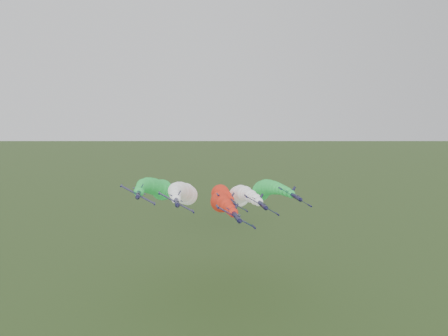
{
  "coord_description": "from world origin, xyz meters",
  "views": [
    {
      "loc": [
        -8.81,
        -93.21,
        67.29
      ],
      "look_at": [
        7.12,
        11.56,
        53.52
      ],
      "focal_mm": 35.0,
      "sensor_mm": 36.0,
      "label": 1
    }
  ],
  "objects_px": {
    "jet_outer_right": "(264,190)",
    "jet_trail": "(221,194)",
    "jet_inner_right": "(240,195)",
    "jet_outer_left": "(157,188)",
    "jet_lead": "(221,202)",
    "jet_inner_left": "(182,193)"
  },
  "relations": [
    {
      "from": "jet_outer_right",
      "to": "jet_trail",
      "type": "height_order",
      "value": "jet_outer_right"
    },
    {
      "from": "jet_trail",
      "to": "jet_outer_left",
      "type": "bearing_deg",
      "value": -164.73
    },
    {
      "from": "jet_outer_right",
      "to": "jet_inner_right",
      "type": "bearing_deg",
      "value": -162.33
    },
    {
      "from": "jet_trail",
      "to": "jet_inner_left",
      "type": "bearing_deg",
      "value": -139.72
    },
    {
      "from": "jet_lead",
      "to": "jet_inner_left",
      "type": "bearing_deg",
      "value": 134.45
    },
    {
      "from": "jet_outer_right",
      "to": "jet_trail",
      "type": "xyz_separation_m",
      "value": [
        -14.63,
        10.52,
        -3.21
      ]
    },
    {
      "from": "jet_lead",
      "to": "jet_trail",
      "type": "height_order",
      "value": "jet_lead"
    },
    {
      "from": "jet_inner_right",
      "to": "jet_outer_left",
      "type": "xyz_separation_m",
      "value": [
        -29.84,
        6.8,
        2.17
      ]
    },
    {
      "from": "jet_lead",
      "to": "jet_outer_right",
      "type": "xyz_separation_m",
      "value": [
        18.25,
        15.23,
        0.81
      ]
    },
    {
      "from": "jet_inner_left",
      "to": "jet_lead",
      "type": "bearing_deg",
      "value": -45.55
    },
    {
      "from": "jet_inner_left",
      "to": "jet_trail",
      "type": "distance_m",
      "value": 20.95
    },
    {
      "from": "jet_outer_right",
      "to": "jet_trail",
      "type": "bearing_deg",
      "value": 144.28
    },
    {
      "from": "jet_lead",
      "to": "jet_outer_right",
      "type": "bearing_deg",
      "value": 39.83
    },
    {
      "from": "jet_lead",
      "to": "jet_outer_left",
      "type": "distance_m",
      "value": 28.47
    },
    {
      "from": "jet_inner_right",
      "to": "jet_outer_right",
      "type": "bearing_deg",
      "value": 17.67
    },
    {
      "from": "jet_inner_left",
      "to": "jet_outer_right",
      "type": "relative_size",
      "value": 1.0
    },
    {
      "from": "jet_outer_left",
      "to": "jet_outer_right",
      "type": "bearing_deg",
      "value": -5.45
    },
    {
      "from": "jet_lead",
      "to": "jet_outer_left",
      "type": "height_order",
      "value": "jet_outer_left"
    },
    {
      "from": "jet_lead",
      "to": "jet_inner_left",
      "type": "relative_size",
      "value": 0.99
    },
    {
      "from": "jet_lead",
      "to": "jet_trail",
      "type": "bearing_deg",
      "value": 81.98
    },
    {
      "from": "jet_inner_right",
      "to": "jet_outer_left",
      "type": "distance_m",
      "value": 30.68
    },
    {
      "from": "jet_lead",
      "to": "jet_inner_left",
      "type": "distance_m",
      "value": 17.37
    }
  ]
}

